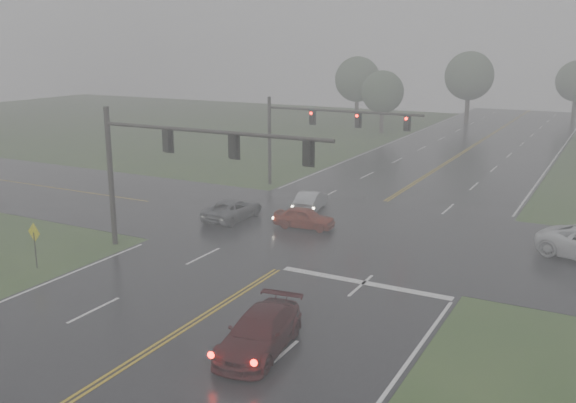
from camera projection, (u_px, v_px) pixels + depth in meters
The scene contains 13 objects.
main_road at pixel (327, 239), 37.26m from camera, with size 18.00×160.00×0.02m, color black.
cross_street at pixel (341, 230), 38.97m from camera, with size 120.00×14.00×0.02m, color black.
stop_bar at pixel (364, 283), 30.42m from camera, with size 8.50×0.50×0.01m, color silver.
sedan_maroon at pixel (260, 351), 23.79m from camera, with size 2.04×5.02×1.46m, color #380A0D.
sedan_red at pixel (304, 228), 39.37m from camera, with size 1.52×3.78×1.29m, color maroon.
sedan_silver at pixel (311, 210), 43.56m from camera, with size 1.39×4.00×1.32m, color #A1A4A9.
car_grey at pixel (233, 219), 41.27m from camera, with size 2.16×4.69×1.30m, color #4D4F54.
signal_gantry_near at pixel (170, 155), 33.12m from camera, with size 13.60×0.34×7.75m.
signal_gantry_far at pixel (314, 126), 48.56m from camera, with size 12.50×0.35×6.96m.
sign_diamond_west at pixel (34, 238), 32.07m from camera, with size 0.98×0.17×2.36m.
tree_nw_a at pixel (383, 92), 78.90m from camera, with size 5.23×5.23×7.68m.
tree_n_mid at pixel (469, 76), 88.47m from camera, with size 6.69×6.69×9.83m.
tree_nw_b at pixel (357, 79), 88.28m from camera, with size 6.23×6.23×9.15m.
Camera 1 is at (14.74, -12.50, 11.17)m, focal length 40.00 mm.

